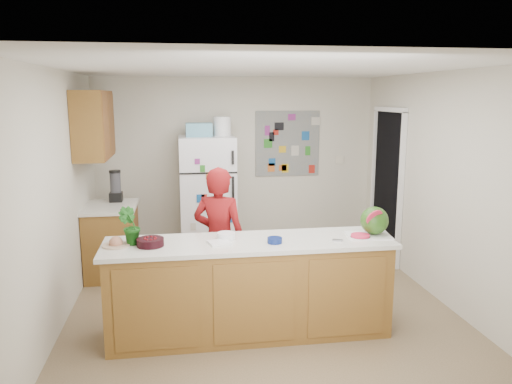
{
  "coord_description": "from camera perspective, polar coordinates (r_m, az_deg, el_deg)",
  "views": [
    {
      "loc": [
        -0.81,
        -4.9,
        2.24
      ],
      "look_at": [
        -0.03,
        0.2,
        1.24
      ],
      "focal_mm": 35.0,
      "sensor_mm": 36.0,
      "label": 1
    }
  ],
  "objects": [
    {
      "name": "potted_plant",
      "position": [
        4.62,
        -14.24,
        -3.79
      ],
      "size": [
        0.21,
        0.18,
        0.34
      ],
      "primitive_type": "imported",
      "rotation": [
        0.0,
        0.0,
        2.98
      ],
      "color": "#10440A",
      "rests_on": "peninsula_top"
    },
    {
      "name": "person",
      "position": [
        5.23,
        -4.22,
        -5.45
      ],
      "size": [
        0.66,
        0.56,
        1.53
      ],
      "primitive_type": "imported",
      "rotation": [
        0.0,
        0.0,
        2.74
      ],
      "color": "maroon",
      "rests_on": "floor"
    },
    {
      "name": "peninsula_top",
      "position": [
        4.64,
        -0.76,
        -5.83
      ],
      "size": [
        2.68,
        0.7,
        0.04
      ],
      "primitive_type": "cube",
      "color": "silver",
      "rests_on": "peninsula_base"
    },
    {
      "name": "refrigerator",
      "position": [
        6.93,
        -5.55,
        -0.67
      ],
      "size": [
        0.75,
        0.7,
        1.7
      ],
      "primitive_type": "cube",
      "color": "silver",
      "rests_on": "floor"
    },
    {
      "name": "white_bowl",
      "position": [
        4.69,
        -3.43,
        -5.03
      ],
      "size": [
        0.19,
        0.19,
        0.06
      ],
      "primitive_type": "cylinder",
      "rotation": [
        0.0,
        0.0,
        0.11
      ],
      "color": "white",
      "rests_on": "peninsula_top"
    },
    {
      "name": "ceiling",
      "position": [
        4.97,
        0.71,
        14.06
      ],
      "size": [
        4.0,
        4.5,
        0.02
      ],
      "primitive_type": "cube",
      "color": "white",
      "rests_on": "wall_back"
    },
    {
      "name": "watermelon",
      "position": [
        4.91,
        13.38,
        -3.19
      ],
      "size": [
        0.27,
        0.27,
        0.27
      ],
      "primitive_type": "sphere",
      "color": "#245D10",
      "rests_on": "cutting_board"
    },
    {
      "name": "wall_back",
      "position": [
        7.27,
        -2.23,
        3.13
      ],
      "size": [
        4.0,
        0.02,
        2.5
      ],
      "primitive_type": "cube",
      "color": "beige",
      "rests_on": "ground"
    },
    {
      "name": "watermelon_slice",
      "position": [
        4.82,
        11.82,
        -4.9
      ],
      "size": [
        0.17,
        0.17,
        0.02
      ],
      "primitive_type": "cylinder",
      "color": "red",
      "rests_on": "cutting_board"
    },
    {
      "name": "plate",
      "position": [
        4.65,
        -15.7,
        -5.87
      ],
      "size": [
        0.26,
        0.26,
        0.02
      ],
      "primitive_type": "cylinder",
      "rotation": [
        0.0,
        0.0,
        -0.06
      ],
      "color": "beige",
      "rests_on": "peninsula_top"
    },
    {
      "name": "keys",
      "position": [
        4.69,
        9.3,
        -5.47
      ],
      "size": [
        0.1,
        0.07,
        0.01
      ],
      "primitive_type": "cube",
      "rotation": [
        0.0,
        0.0,
        -0.37
      ],
      "color": "gray",
      "rests_on": "peninsula_top"
    },
    {
      "name": "cherry_bowl",
      "position": [
        4.57,
        -11.98,
        -5.63
      ],
      "size": [
        0.31,
        0.31,
        0.07
      ],
      "primitive_type": "cylinder",
      "rotation": [
        0.0,
        0.0,
        -0.37
      ],
      "color": "black",
      "rests_on": "peninsula_top"
    },
    {
      "name": "blender_appliance",
      "position": [
        6.64,
        -15.75,
        0.56
      ],
      "size": [
        0.14,
        0.14,
        0.38
      ],
      "primitive_type": "cylinder",
      "color": "black",
      "rests_on": "side_counter_top"
    },
    {
      "name": "cobalt_bowl",
      "position": [
        4.57,
        2.15,
        -5.53
      ],
      "size": [
        0.16,
        0.16,
        0.05
      ],
      "primitive_type": "cylinder",
      "rotation": [
        0.0,
        0.0,
        -0.18
      ],
      "color": "#0B1A55",
      "rests_on": "peninsula_top"
    },
    {
      "name": "upper_cabinets",
      "position": [
        6.29,
        -18.08,
        7.32
      ],
      "size": [
        0.35,
        1.0,
        0.8
      ],
      "primitive_type": "cube",
      "color": "brown",
      "rests_on": "wall_left"
    },
    {
      "name": "fridge_top_bin",
      "position": [
        6.8,
        -6.54,
        7.09
      ],
      "size": [
        0.35,
        0.28,
        0.18
      ],
      "primitive_type": "cube",
      "color": "#5999B2",
      "rests_on": "refrigerator"
    },
    {
      "name": "wall_left",
      "position": [
        5.14,
        -22.01,
        -0.96
      ],
      "size": [
        0.02,
        4.5,
        2.5
      ],
      "primitive_type": "cube",
      "color": "beige",
      "rests_on": "ground"
    },
    {
      "name": "cutting_board",
      "position": [
        4.9,
        12.74,
        -4.86
      ],
      "size": [
        0.45,
        0.36,
        0.01
      ],
      "primitive_type": "cube",
      "rotation": [
        0.0,
        0.0,
        -0.12
      ],
      "color": "white",
      "rests_on": "peninsula_top"
    },
    {
      "name": "side_counter_top",
      "position": [
        6.46,
        -16.33,
        -1.65
      ],
      "size": [
        0.64,
        0.84,
        0.04
      ],
      "primitive_type": "cube",
      "color": "silver",
      "rests_on": "side_counter_base"
    },
    {
      "name": "peninsula_base",
      "position": [
        4.79,
        -0.75,
        -11.1
      ],
      "size": [
        2.6,
        0.62,
        0.88
      ],
      "primitive_type": "cube",
      "color": "brown",
      "rests_on": "floor"
    },
    {
      "name": "floor",
      "position": [
        5.45,
        0.65,
        -13.41
      ],
      "size": [
        4.0,
        4.5,
        0.02
      ],
      "primitive_type": "cube",
      "color": "brown",
      "rests_on": "ground"
    },
    {
      "name": "wall_right",
      "position": [
        5.74,
        20.89,
        0.3
      ],
      "size": [
        0.02,
        4.5,
        2.5
      ],
      "primitive_type": "cube",
      "color": "beige",
      "rests_on": "ground"
    },
    {
      "name": "paper_towel",
      "position": [
        4.56,
        -4.21,
        -5.79
      ],
      "size": [
        0.22,
        0.21,
        0.02
      ],
      "primitive_type": "cube",
      "rotation": [
        0.0,
        0.0,
        0.25
      ],
      "color": "white",
      "rests_on": "peninsula_top"
    },
    {
      "name": "photo_collage",
      "position": [
        7.34,
        3.62,
        5.54
      ],
      "size": [
        0.95,
        0.01,
        0.95
      ],
      "primitive_type": "cube",
      "color": "slate",
      "rests_on": "wall_back"
    },
    {
      "name": "doorway",
      "position": [
        7.05,
        14.82,
        0.62
      ],
      "size": [
        0.03,
        0.85,
        2.04
      ],
      "primitive_type": "cube",
      "color": "black",
      "rests_on": "ground"
    },
    {
      "name": "side_counter_base",
      "position": [
        6.57,
        -16.12,
        -5.49
      ],
      "size": [
        0.6,
        0.8,
        0.86
      ],
      "primitive_type": "cube",
      "color": "brown",
      "rests_on": "floor"
    }
  ]
}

